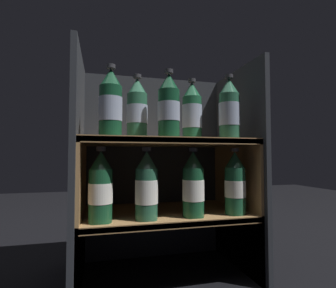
% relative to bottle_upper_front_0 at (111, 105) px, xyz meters
% --- Properties ---
extents(fridge_back_wall, '(0.71, 0.02, 0.88)m').
position_rel_bottle_upper_front_0_xyz_m(fridge_back_wall, '(0.23, 0.35, -0.23)').
color(fridge_back_wall, '#23262B').
rests_on(fridge_back_wall, ground_plane).
extents(fridge_side_left, '(0.02, 0.45, 0.88)m').
position_rel_bottle_upper_front_0_xyz_m(fridge_side_left, '(-0.12, 0.13, -0.23)').
color(fridge_side_left, '#23262B').
rests_on(fridge_side_left, ground_plane).
extents(fridge_side_right, '(0.02, 0.45, 0.88)m').
position_rel_bottle_upper_front_0_xyz_m(fridge_side_right, '(0.57, 0.13, -0.23)').
color(fridge_side_right, '#23262B').
rests_on(fridge_side_right, ground_plane).
extents(shelf_lower, '(0.67, 0.41, 0.26)m').
position_rel_bottle_upper_front_0_xyz_m(shelf_lower, '(0.23, 0.12, -0.46)').
color(shelf_lower, '#9E7547').
rests_on(shelf_lower, ground_plane).
extents(shelf_upper, '(0.67, 0.41, 0.55)m').
position_rel_bottle_upper_front_0_xyz_m(shelf_upper, '(0.23, 0.13, -0.26)').
color(shelf_upper, '#9E7547').
rests_on(shelf_upper, ground_plane).
extents(bottle_upper_front_0, '(0.08, 0.08, 0.26)m').
position_rel_bottle_upper_front_0_xyz_m(bottle_upper_front_0, '(0.00, 0.00, 0.00)').
color(bottle_upper_front_0, '#144228').
rests_on(bottle_upper_front_0, shelf_upper).
extents(bottle_upper_front_1, '(0.08, 0.08, 0.26)m').
position_rel_bottle_upper_front_0_xyz_m(bottle_upper_front_1, '(0.21, -0.00, 0.00)').
color(bottle_upper_front_1, '#144228').
rests_on(bottle_upper_front_1, shelf_upper).
extents(bottle_upper_front_2, '(0.08, 0.08, 0.26)m').
position_rel_bottle_upper_front_0_xyz_m(bottle_upper_front_2, '(0.46, 0.00, -0.00)').
color(bottle_upper_front_2, '#285B42').
rests_on(bottle_upper_front_2, shelf_upper).
extents(bottle_upper_back_0, '(0.08, 0.08, 0.26)m').
position_rel_bottle_upper_front_0_xyz_m(bottle_upper_back_0, '(0.11, 0.09, 0.00)').
color(bottle_upper_back_0, '#285B42').
rests_on(bottle_upper_back_0, shelf_upper).
extents(bottle_upper_back_1, '(0.08, 0.08, 0.26)m').
position_rel_bottle_upper_front_0_xyz_m(bottle_upper_back_1, '(0.34, 0.09, -0.00)').
color(bottle_upper_back_1, '#1E5638').
rests_on(bottle_upper_back_1, shelf_upper).
extents(bottle_lower_front_0, '(0.08, 0.08, 0.26)m').
position_rel_bottle_upper_front_0_xyz_m(bottle_lower_front_0, '(-0.03, 0.00, -0.29)').
color(bottle_lower_front_0, '#194C2D').
rests_on(bottle_lower_front_0, shelf_lower).
extents(bottle_lower_front_1, '(0.08, 0.08, 0.26)m').
position_rel_bottle_upper_front_0_xyz_m(bottle_lower_front_1, '(0.13, 0.00, -0.29)').
color(bottle_lower_front_1, '#285B42').
rests_on(bottle_lower_front_1, shelf_lower).
extents(bottle_lower_front_2, '(0.08, 0.08, 0.26)m').
position_rel_bottle_upper_front_0_xyz_m(bottle_lower_front_2, '(0.31, -0.00, -0.29)').
color(bottle_lower_front_2, '#194C2D').
rests_on(bottle_lower_front_2, shelf_lower).
extents(bottle_lower_front_3, '(0.08, 0.08, 0.26)m').
position_rel_bottle_upper_front_0_xyz_m(bottle_lower_front_3, '(0.48, -0.00, -0.29)').
color(bottle_lower_front_3, '#1E5638').
rests_on(bottle_lower_front_3, shelf_lower).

